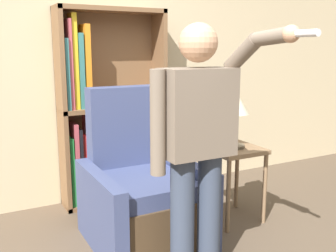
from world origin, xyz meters
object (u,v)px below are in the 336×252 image
object	(u,v)px
armchair	(141,194)
side_table	(234,161)
person_standing	(198,139)
bookcase	(100,110)
table_lamp	(235,107)

from	to	relation	value
armchair	side_table	world-z (taller)	armchair
person_standing	bookcase	bearing A→B (deg)	93.64
bookcase	side_table	xyz separation A→B (m)	(0.86, -0.93, -0.37)
bookcase	person_standing	world-z (taller)	bookcase
armchair	table_lamp	size ratio (longest dim) A/B	2.44
person_standing	table_lamp	bearing A→B (deg)	39.32
armchair	table_lamp	xyz separation A→B (m)	(0.84, -0.06, 0.64)
bookcase	person_standing	bearing A→B (deg)	-86.36
side_table	table_lamp	size ratio (longest dim) A/B	1.34
armchair	side_table	bearing A→B (deg)	-4.11
side_table	table_lamp	distance (m)	0.47
side_table	person_standing	bearing A→B (deg)	-140.68
person_standing	side_table	world-z (taller)	person_standing
person_standing	table_lamp	size ratio (longest dim) A/B	3.37
person_standing	armchair	bearing A→B (deg)	96.45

